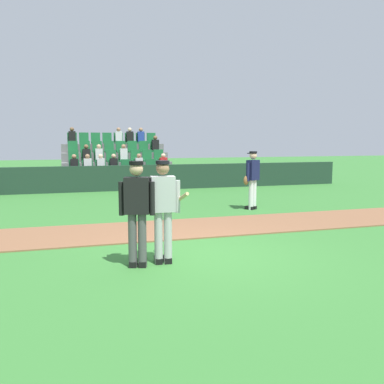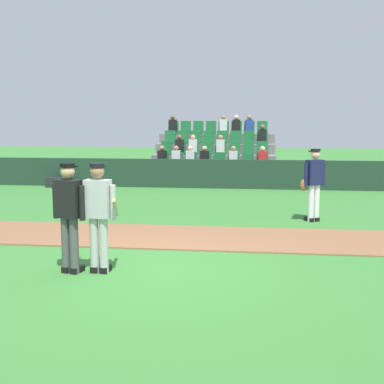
# 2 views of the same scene
# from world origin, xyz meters

# --- Properties ---
(ground_plane) EXTENTS (80.00, 80.00, 0.00)m
(ground_plane) POSITION_xyz_m (0.00, 0.00, 0.00)
(ground_plane) COLOR #387A33
(infield_dirt_path) EXTENTS (28.00, 2.18, 0.03)m
(infield_dirt_path) POSITION_xyz_m (0.00, 2.23, 0.01)
(infield_dirt_path) COLOR brown
(infield_dirt_path) RESTS_ON ground
(dugout_fence) EXTENTS (20.00, 0.16, 1.05)m
(dugout_fence) POSITION_xyz_m (0.00, 10.25, 0.53)
(dugout_fence) COLOR #1E3828
(dugout_fence) RESTS_ON ground
(stadium_bleachers) EXTENTS (5.00, 3.80, 2.70)m
(stadium_bleachers) POSITION_xyz_m (-0.00, 12.54, 0.76)
(stadium_bleachers) COLOR slate
(stadium_bleachers) RESTS_ON ground
(batter_grey_jersey) EXTENTS (0.67, 0.79, 1.76)m
(batter_grey_jersey) POSITION_xyz_m (-0.76, -0.39, 0.97)
(batter_grey_jersey) COLOR #B2B2B2
(batter_grey_jersey) RESTS_ON ground
(umpire_home_plate) EXTENTS (0.57, 0.38, 1.76)m
(umpire_home_plate) POSITION_xyz_m (-1.21, -0.44, 1.00)
(umpire_home_plate) COLOR #4C4C4C
(umpire_home_plate) RESTS_ON ground
(runner_navy_jersey) EXTENTS (0.64, 0.43, 1.76)m
(runner_navy_jersey) POSITION_xyz_m (3.08, 4.34, 0.96)
(runner_navy_jersey) COLOR white
(runner_navy_jersey) RESTS_ON ground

